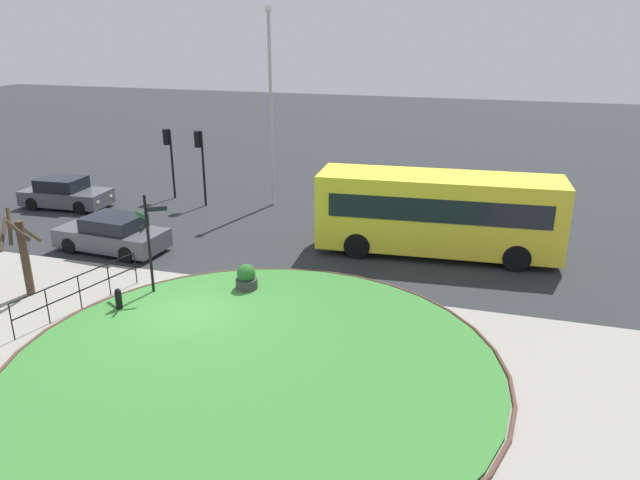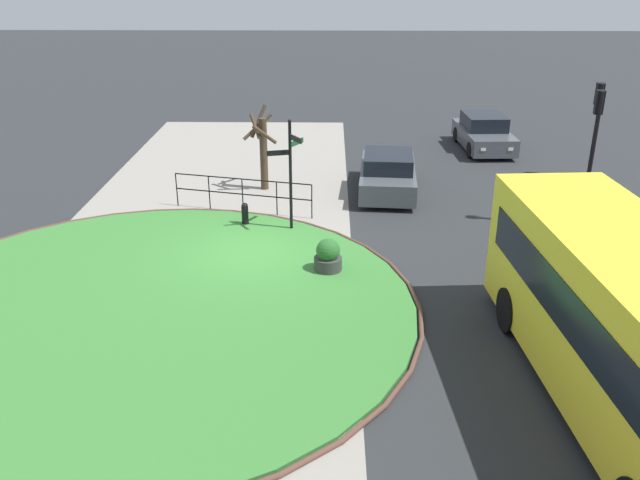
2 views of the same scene
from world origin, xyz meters
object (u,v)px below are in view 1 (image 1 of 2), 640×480
(lamppost_tall, at_px, (271,104))
(planter_near_signpost, at_px, (246,279))
(car_far_lane, at_px, (112,234))
(bus_yellow, at_px, (438,213))
(street_tree_bare, at_px, (22,252))
(bollard_foreground, at_px, (119,300))
(signpost_directional, at_px, (149,238))
(traffic_light_far, at_px, (200,151))
(traffic_light_near, at_px, (169,148))
(car_near_lane, at_px, (65,194))

(lamppost_tall, bearing_deg, planter_near_signpost, -74.28)
(car_far_lane, distance_m, planter_near_signpost, 6.87)
(car_far_lane, bearing_deg, bus_yellow, -160.52)
(bus_yellow, xyz_separation_m, street_tree_bare, (-12.48, -7.66, -0.15))
(bollard_foreground, bearing_deg, lamppost_tall, 88.09)
(bus_yellow, bearing_deg, car_far_lane, -168.77)
(signpost_directional, distance_m, traffic_light_far, 10.45)
(traffic_light_far, height_order, street_tree_bare, traffic_light_far)
(bollard_foreground, distance_m, planter_near_signpost, 4.10)
(bollard_foreground, height_order, traffic_light_far, traffic_light_far)
(car_far_lane, bearing_deg, traffic_light_far, -89.67)
(traffic_light_near, xyz_separation_m, lamppost_tall, (5.44, 0.28, 2.32))
(bus_yellow, relative_size, car_far_lane, 2.08)
(bus_yellow, height_order, car_far_lane, bus_yellow)
(car_near_lane, xyz_separation_m, traffic_light_far, (6.23, 2.23, 2.00))
(bollard_foreground, xyz_separation_m, car_far_lane, (-3.35, 4.60, 0.27))
(bollard_foreground, distance_m, car_near_lane, 12.89)
(bollard_foreground, distance_m, traffic_light_far, 11.93)
(signpost_directional, bearing_deg, bollard_foreground, -103.47)
(car_far_lane, relative_size, planter_near_signpost, 4.67)
(signpost_directional, xyz_separation_m, street_tree_bare, (-3.94, -1.21, -0.45))
(bus_yellow, xyz_separation_m, car_far_lane, (-12.23, -3.29, -1.01))
(car_near_lane, relative_size, traffic_light_near, 1.21)
(signpost_directional, distance_m, bollard_foreground, 2.17)
(signpost_directional, height_order, street_tree_bare, signpost_directional)
(traffic_light_near, distance_m, lamppost_tall, 5.92)
(lamppost_tall, bearing_deg, traffic_light_far, -161.50)
(bus_yellow, bearing_deg, bollard_foreground, -142.20)
(traffic_light_near, bearing_deg, bollard_foreground, 117.90)
(car_near_lane, bearing_deg, street_tree_bare, -61.02)
(car_near_lane, height_order, street_tree_bare, street_tree_bare)
(bollard_foreground, bearing_deg, signpost_directional, 76.53)
(bollard_foreground, distance_m, bus_yellow, 11.95)
(bus_yellow, bearing_deg, planter_near_signpost, -140.60)
(signpost_directional, distance_m, street_tree_bare, 4.14)
(car_near_lane, height_order, traffic_light_far, traffic_light_far)
(car_near_lane, relative_size, lamppost_tall, 0.46)
(bus_yellow, xyz_separation_m, planter_near_signpost, (-5.68, -5.34, -1.24))
(car_far_lane, bearing_deg, traffic_light_near, -73.04)
(street_tree_bare, bearing_deg, planter_near_signpost, 18.89)
(bus_yellow, height_order, car_near_lane, bus_yellow)
(traffic_light_far, distance_m, lamppost_tall, 4.10)
(signpost_directional, xyz_separation_m, bus_yellow, (8.54, 6.45, -0.30))
(signpost_directional, xyz_separation_m, car_far_lane, (-3.69, 3.17, -1.31))
(traffic_light_near, height_order, traffic_light_far, traffic_light_far)
(car_near_lane, height_order, lamppost_tall, lamppost_tall)
(car_near_lane, distance_m, planter_near_signpost, 13.95)
(traffic_light_near, bearing_deg, signpost_directional, 122.04)
(traffic_light_near, bearing_deg, lamppost_tall, -171.61)
(signpost_directional, distance_m, car_near_lane, 12.25)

